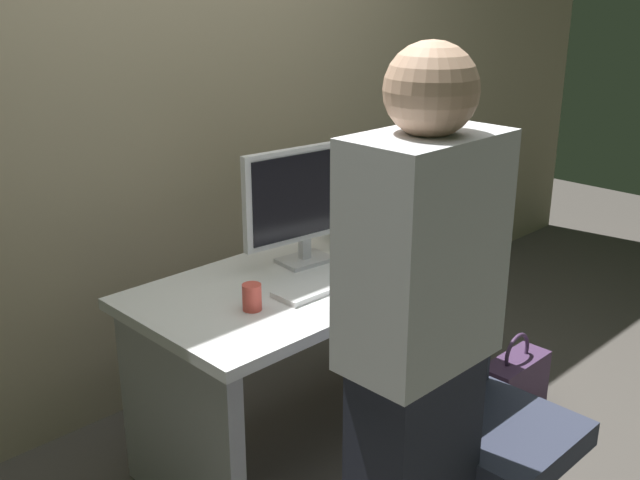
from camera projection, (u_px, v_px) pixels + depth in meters
name	position (u px, v px, depth m)	size (l,w,h in m)	color
ground_plane	(311.00, 440.00, 3.01)	(9.00, 9.00, 0.00)	#4C4742
wall_back	(177.00, 47.00, 3.04)	(6.40, 0.10, 3.00)	tan
desk	(311.00, 330.00, 2.85)	(1.35, 0.72, 0.72)	white
office_chair	(479.00, 435.00, 2.31)	(0.52, 0.52, 0.94)	black
person_at_desk	(418.00, 362.00, 1.90)	(0.40, 0.24, 1.64)	#262838
monitor	(305.00, 199.00, 2.81)	(0.54, 0.16, 0.46)	silver
keyboard	(327.00, 283.00, 2.67)	(0.43, 0.13, 0.02)	white
mouse	(384.00, 258.00, 2.89)	(0.06, 0.10, 0.03)	white
cup_near_keyboard	(252.00, 297.00, 2.47)	(0.06, 0.06, 0.09)	#D84C3F
book_stack	(353.00, 219.00, 3.17)	(0.24, 0.19, 0.14)	#594C72
cell_phone	(426.00, 249.00, 3.03)	(0.07, 0.14, 0.01)	black
handbag	(514.00, 385.00, 3.15)	(0.34, 0.14, 0.38)	#4C3356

